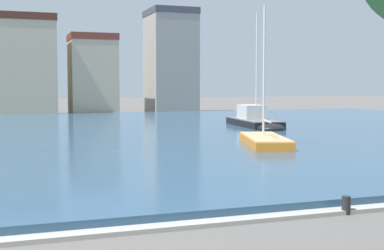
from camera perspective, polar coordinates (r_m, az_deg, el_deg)
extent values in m
cube|color=#2D5170|center=(38.14, -10.65, -0.84)|extent=(80.16, 50.23, 0.33)
cube|color=#ADA89E|center=(13.89, 5.60, -10.08)|extent=(80.16, 0.50, 0.12)
cube|color=black|center=(42.02, 6.63, 0.00)|extent=(3.18, 7.46, 0.82)
ellipsoid|color=black|center=(38.80, 8.32, -0.36)|extent=(2.42, 2.76, 0.78)
cube|color=slate|center=(41.99, 6.64, 0.60)|extent=(3.12, 7.31, 0.06)
cube|color=silver|center=(42.47, 6.40, 1.42)|extent=(1.94, 2.71, 1.09)
cylinder|color=silver|center=(41.42, 6.94, 6.19)|extent=(0.12, 0.12, 8.22)
cylinder|color=silver|center=(42.63, 6.32, 1.83)|extent=(0.37, 2.53, 0.08)
cube|color=orange|center=(28.56, 7.80, -2.07)|extent=(3.47, 6.07, 0.75)
ellipsoid|color=orange|center=(31.24, 6.87, -1.52)|extent=(2.22, 2.42, 0.71)
cube|color=#E2A56E|center=(28.52, 7.81, -1.25)|extent=(3.40, 5.95, 0.06)
cylinder|color=silver|center=(28.82, 7.72, 5.71)|extent=(0.12, 0.12, 7.00)
cylinder|color=silver|center=(27.88, 8.04, 0.41)|extent=(0.65, 1.96, 0.08)
cylinder|color=#232326|center=(15.19, 16.18, -8.25)|extent=(0.24, 0.24, 0.50)
cube|color=#C6B293|center=(64.86, -18.20, 5.68)|extent=(8.37, 7.23, 10.73)
cube|color=#51281E|center=(65.28, -18.32, 10.74)|extent=(8.54, 7.38, 0.80)
cube|color=#C6B293|center=(66.02, -10.58, 4.99)|extent=(5.49, 5.21, 8.89)
cube|color=brown|center=(66.27, -10.64, 9.18)|extent=(5.60, 5.31, 0.80)
cube|color=gray|center=(69.02, -2.31, 6.49)|extent=(5.67, 6.57, 12.41)
cube|color=#42424C|center=(69.60, -2.33, 11.93)|extent=(5.78, 6.70, 0.80)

